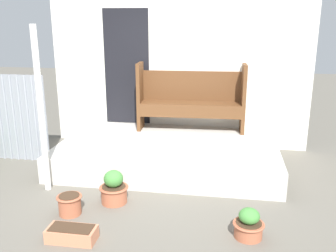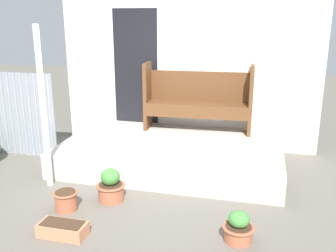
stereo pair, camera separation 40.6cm
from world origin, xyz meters
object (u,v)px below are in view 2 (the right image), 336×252
flower_pot_left (66,200)px  planter_box_rect (63,229)px  flower_pot_right (238,228)px  support_post (43,109)px  bench (198,97)px  flower_pot_middle (111,187)px

flower_pot_left → planter_box_rect: 0.57m
flower_pot_left → flower_pot_right: size_ratio=0.89×
support_post → bench: 2.55m
planter_box_rect → bench: bearing=73.0°
support_post → planter_box_rect: 1.69m
flower_pot_middle → bench: bearing=70.9°
flower_pot_middle → flower_pot_right: flower_pot_middle is taller
support_post → flower_pot_left: bearing=-45.8°
flower_pot_left → flower_pot_right: bearing=-4.4°
support_post → flower_pot_left: 1.24m
bench → flower_pot_middle: bearing=-111.8°
planter_box_rect → support_post: bearing=126.4°
support_post → planter_box_rect: bearing=-53.6°
flower_pot_left → flower_pot_middle: bearing=40.4°
flower_pot_left → planter_box_rect: size_ratio=0.59×
bench → flower_pot_left: bearing=-117.8°
planter_box_rect → flower_pot_right: bearing=11.3°
bench → planter_box_rect: 3.23m
support_post → flower_pot_middle: bearing=-12.6°
flower_pot_right → bench: bearing=108.7°
support_post → bench: support_post is taller
flower_pot_left → planter_box_rect: (0.24, -0.51, -0.06)m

